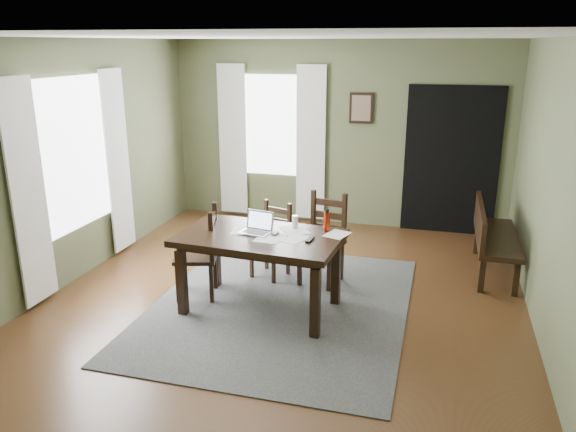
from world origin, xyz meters
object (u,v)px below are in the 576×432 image
(chair_back_left, at_px, (272,241))
(chair_end, at_px, (201,254))
(bench, at_px, (491,233))
(water_bottle, at_px, (327,221))
(chair_back_right, at_px, (323,240))
(dining_table, at_px, (260,244))
(laptop, at_px, (257,227))

(chair_back_left, bearing_deg, chair_end, -110.18)
(bench, distance_m, water_bottle, 2.23)
(chair_back_left, bearing_deg, chair_back_right, 15.71)
(chair_back_right, distance_m, bench, 2.02)
(chair_end, height_order, bench, chair_end)
(dining_table, bearing_deg, chair_back_left, 103.45)
(chair_back_left, height_order, bench, chair_back_left)
(chair_back_right, bearing_deg, bench, 34.41)
(chair_end, distance_m, water_bottle, 1.40)
(chair_back_left, height_order, chair_back_right, chair_back_right)
(chair_back_right, relative_size, water_bottle, 4.55)
(chair_back_right, height_order, water_bottle, water_bottle)
(chair_end, height_order, water_bottle, water_bottle)
(chair_end, relative_size, chair_back_right, 0.97)
(bench, bearing_deg, chair_end, 116.83)
(laptop, bearing_deg, chair_end, -173.66)
(chair_end, bearing_deg, bench, 100.58)
(bench, bearing_deg, chair_back_right, 113.17)
(chair_end, bearing_deg, dining_table, 63.22)
(chair_back_left, distance_m, water_bottle, 1.08)
(dining_table, height_order, chair_back_right, chair_back_right)
(chair_end, height_order, chair_back_right, chair_back_right)
(chair_back_right, bearing_deg, laptop, -111.79)
(dining_table, bearing_deg, chair_end, 173.45)
(chair_end, relative_size, water_bottle, 4.44)
(dining_table, height_order, bench, bench)
(chair_end, relative_size, laptop, 2.94)
(chair_back_right, distance_m, laptop, 1.01)
(dining_table, bearing_deg, laptop, 127.02)
(water_bottle, bearing_deg, dining_table, -153.90)
(chair_back_left, bearing_deg, dining_table, -63.77)
(dining_table, distance_m, bench, 2.86)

